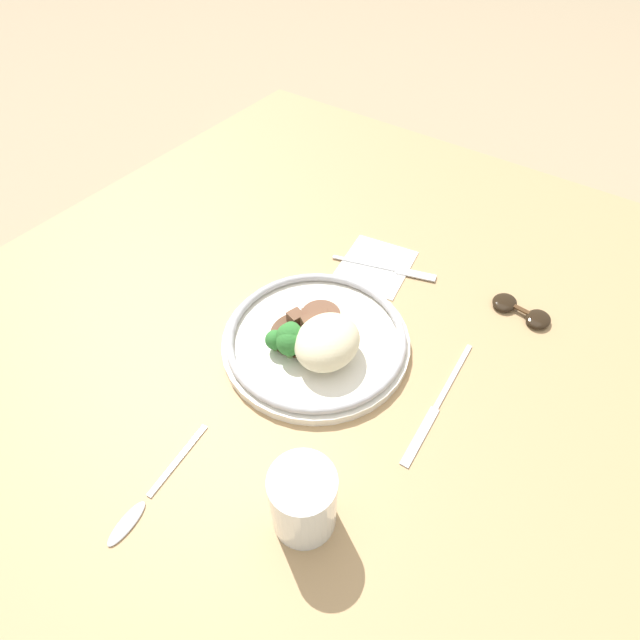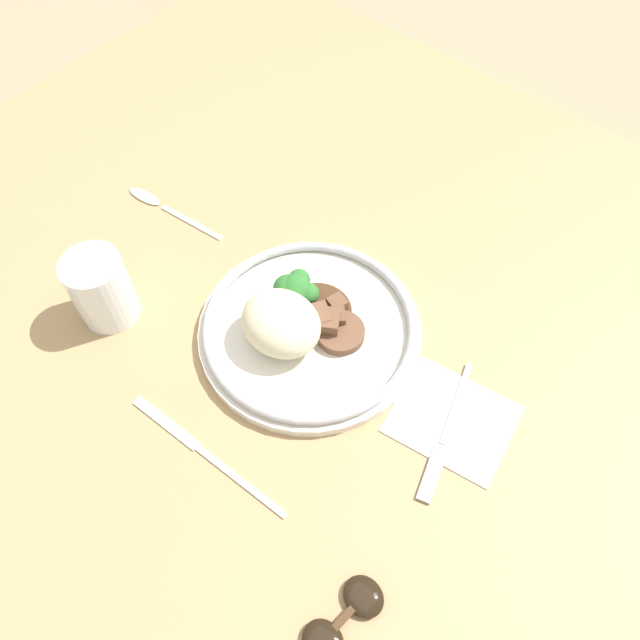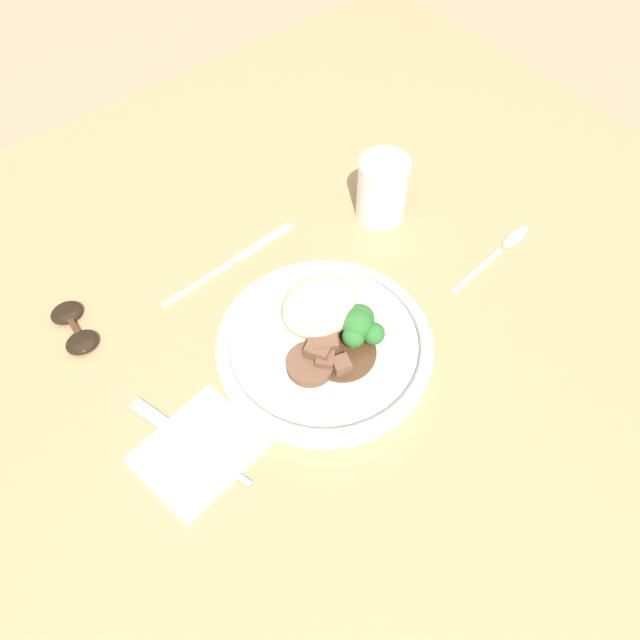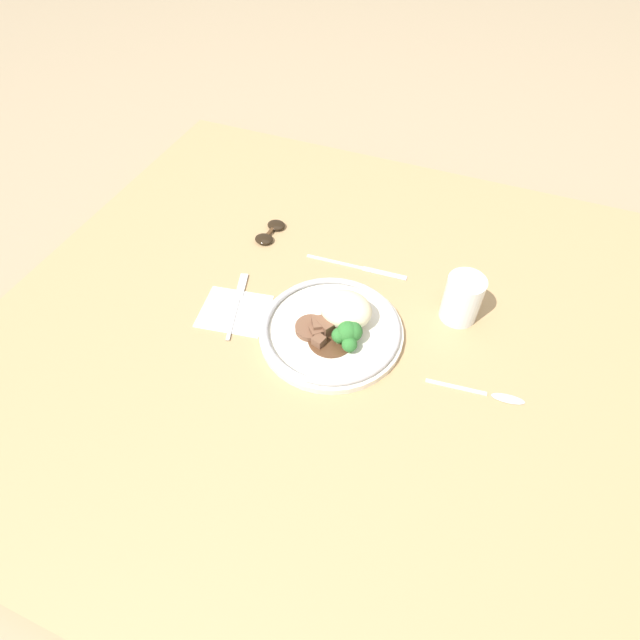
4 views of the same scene
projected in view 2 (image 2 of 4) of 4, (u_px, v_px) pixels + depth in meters
name	position (u px, v px, depth m)	size (l,w,h in m)	color
ground_plane	(297.00, 357.00, 0.81)	(8.00, 8.00, 0.00)	#998466
dining_table	(296.00, 349.00, 0.79)	(1.33, 1.21, 0.04)	tan
napkin	(452.00, 419.00, 0.71)	(0.15, 0.13, 0.00)	white
plate	(305.00, 325.00, 0.76)	(0.27, 0.27, 0.08)	silver
juice_glass	(103.00, 291.00, 0.76)	(0.07, 0.07, 0.10)	yellow
fork	(443.00, 442.00, 0.69)	(0.06, 0.17, 0.00)	silver
knife	(201.00, 450.00, 0.69)	(0.22, 0.02, 0.00)	silver
spoon	(156.00, 203.00, 0.89)	(0.17, 0.03, 0.01)	silver
sunglasses	(344.00, 619.00, 0.59)	(0.05, 0.10, 0.01)	black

